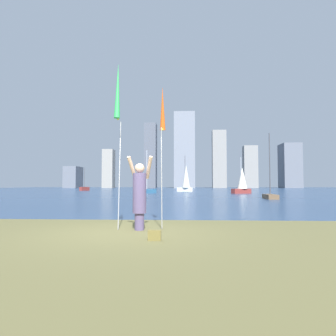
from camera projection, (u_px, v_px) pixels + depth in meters
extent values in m
cube|color=navy|center=(178.00, 190.00, 69.44)|extent=(120.00, 117.25, 0.12)
cube|color=#33301C|center=(141.00, 221.00, 10.98)|extent=(120.00, 0.70, 0.02)
cylinder|color=#594C72|center=(139.00, 222.00, 8.53)|extent=(0.25, 0.25, 0.45)
cylinder|color=#594C72|center=(140.00, 193.00, 8.57)|extent=(0.36, 0.36, 1.07)
sphere|color=#D1A889|center=(140.00, 168.00, 8.60)|extent=(0.26, 0.26, 0.26)
cylinder|color=#D1A889|center=(132.00, 168.00, 8.76)|extent=(0.26, 0.41, 0.62)
cylinder|color=#D1A889|center=(149.00, 167.00, 8.74)|extent=(0.26, 0.41, 0.62)
cylinder|color=#B2B2B7|center=(119.00, 175.00, 8.78)|extent=(0.02, 0.28, 2.97)
cone|color=green|center=(118.00, 90.00, 8.58)|extent=(0.16, 0.29, 1.54)
sphere|color=yellow|center=(118.00, 119.00, 8.61)|extent=(0.06, 0.06, 0.06)
cylinder|color=#B2B2B7|center=(162.00, 178.00, 8.72)|extent=(0.02, 0.31, 2.76)
cone|color=#F25919|center=(163.00, 109.00, 9.17)|extent=(0.16, 0.29, 1.24)
sphere|color=yellow|center=(162.00, 130.00, 9.08)|extent=(0.06, 0.06, 0.06)
cube|color=olive|center=(155.00, 235.00, 6.98)|extent=(0.28, 0.13, 0.22)
cube|color=silver|center=(185.00, 190.00, 52.89)|extent=(2.71, 1.32, 0.67)
cylinder|color=#47474C|center=(185.00, 172.00, 53.04)|extent=(0.08, 0.08, 5.26)
cone|color=silver|center=(186.00, 176.00, 52.94)|extent=(1.62, 1.62, 3.70)
cube|color=maroon|center=(84.00, 189.00, 61.78)|extent=(1.48, 2.26, 0.69)
cylinder|color=#47474C|center=(85.00, 177.00, 61.89)|extent=(0.07, 0.07, 3.75)
cube|color=maroon|center=(241.00, 191.00, 41.85)|extent=(2.70, 1.92, 0.64)
cylinder|color=silver|center=(241.00, 173.00, 41.97)|extent=(0.08, 0.08, 4.12)
cone|color=silver|center=(242.00, 178.00, 42.01)|extent=(1.72, 1.72, 2.81)
cube|color=brown|center=(270.00, 197.00, 26.87)|extent=(1.01, 3.07, 0.37)
cylinder|color=#47474C|center=(270.00, 164.00, 27.01)|extent=(0.09, 0.09, 5.18)
cube|color=#2D6084|center=(147.00, 191.00, 44.59)|extent=(2.56, 2.68, 0.53)
cylinder|color=silver|center=(147.00, 170.00, 44.74)|extent=(0.09, 0.09, 5.49)
cube|color=slate|center=(73.00, 177.00, 107.37)|extent=(4.35, 7.70, 7.10)
cube|color=gray|center=(109.00, 169.00, 104.89)|extent=(3.44, 4.39, 12.54)
cube|color=#565B66|center=(151.00, 156.00, 108.09)|extent=(3.91, 5.39, 21.64)
cube|color=gray|center=(184.00, 151.00, 102.53)|extent=(6.55, 7.11, 23.97)
cube|color=gray|center=(219.00, 159.00, 104.59)|extent=(4.47, 3.21, 18.81)
cube|color=gray|center=(250.00, 167.00, 104.88)|extent=(4.45, 3.71, 13.79)
cube|color=slate|center=(290.00, 166.00, 104.41)|extent=(5.76, 7.50, 14.38)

